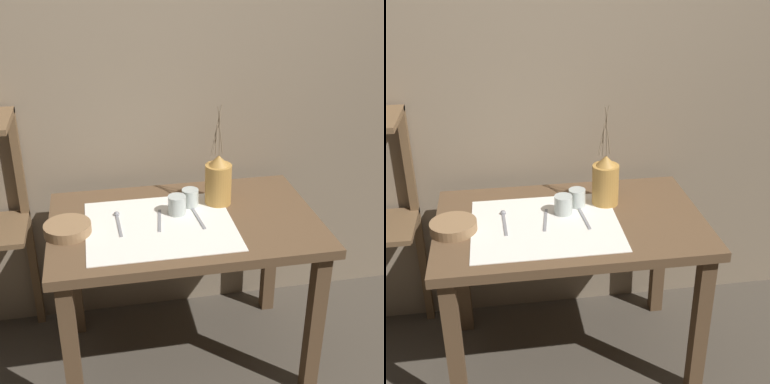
% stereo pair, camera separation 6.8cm
% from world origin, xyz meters
% --- Properties ---
extents(ground_plane, '(12.00, 12.00, 0.00)m').
position_xyz_m(ground_plane, '(0.00, 0.00, 0.00)').
color(ground_plane, '#473F35').
extents(stone_wall_back, '(7.00, 0.06, 2.40)m').
position_xyz_m(stone_wall_back, '(0.00, 0.46, 1.20)').
color(stone_wall_back, gray).
rests_on(stone_wall_back, ground_plane).
extents(wooden_table, '(1.09, 0.69, 0.72)m').
position_xyz_m(wooden_table, '(0.00, 0.00, 0.62)').
color(wooden_table, brown).
rests_on(wooden_table, ground_plane).
extents(linen_cloth, '(0.58, 0.50, 0.00)m').
position_xyz_m(linen_cloth, '(-0.10, -0.04, 0.73)').
color(linen_cloth, white).
rests_on(linen_cloth, wooden_table).
extents(pitcher_with_flowers, '(0.11, 0.11, 0.43)m').
position_xyz_m(pitcher_with_flowers, '(0.17, 0.12, 0.83)').
color(pitcher_with_flowers, '#B7843D').
rests_on(pitcher_with_flowers, wooden_table).
extents(wooden_bowl, '(0.18, 0.18, 0.04)m').
position_xyz_m(wooden_bowl, '(-0.46, -0.03, 0.75)').
color(wooden_bowl, '#8E6B47').
rests_on(wooden_bowl, wooden_table).
extents(glass_tumbler_near, '(0.07, 0.07, 0.08)m').
position_xyz_m(glass_tumbler_near, '(-0.02, 0.05, 0.77)').
color(glass_tumbler_near, '#B7C1BC').
rests_on(glass_tumbler_near, wooden_table).
extents(glass_tumbler_far, '(0.07, 0.07, 0.07)m').
position_xyz_m(glass_tumbler_far, '(0.04, 0.11, 0.77)').
color(glass_tumbler_far, '#B7C1BC').
rests_on(glass_tumbler_far, wooden_table).
extents(spoon_outer, '(0.02, 0.19, 0.02)m').
position_xyz_m(spoon_outer, '(-0.27, 0.05, 0.73)').
color(spoon_outer, gray).
rests_on(spoon_outer, wooden_table).
extents(fork_inner, '(0.04, 0.18, 0.00)m').
position_xyz_m(fork_inner, '(-0.10, 0.00, 0.73)').
color(fork_inner, gray).
rests_on(fork_inner, wooden_table).
extents(fork_outer, '(0.03, 0.18, 0.00)m').
position_xyz_m(fork_outer, '(0.06, -0.01, 0.73)').
color(fork_outer, gray).
rests_on(fork_outer, wooden_table).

